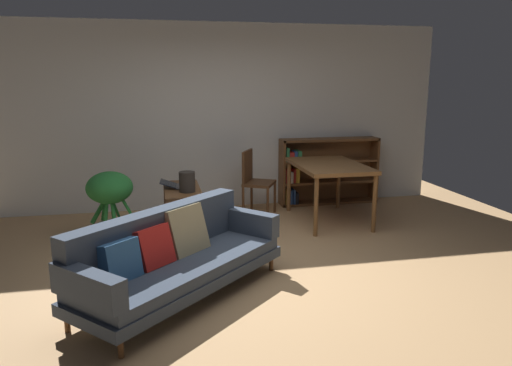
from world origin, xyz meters
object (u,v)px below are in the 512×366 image
object	(u,v)px
potted_floor_plant	(110,195)
dining_chair_near	(254,179)
open_laptop	(179,185)
dining_table	(329,170)
media_console	(183,213)
bookshelf	(323,171)
desk_speaker	(187,182)
fabric_couch	(174,256)

from	to	relation	value
potted_floor_plant	dining_chair_near	xyz separation A→B (m)	(1.91, 0.70, -0.03)
potted_floor_plant	dining_chair_near	distance (m)	2.03
open_laptop	dining_table	bearing A→B (deg)	4.19
media_console	bookshelf	xyz separation A→B (m)	(2.23, 1.19, 0.21)
desk_speaker	dining_chair_near	xyz separation A→B (m)	(1.00, 0.90, -0.19)
media_console	bookshelf	bearing A→B (deg)	27.96
media_console	dining_chair_near	xyz separation A→B (m)	(1.05, 0.72, 0.24)
dining_table	bookshelf	bearing A→B (deg)	75.00
fabric_couch	bookshelf	size ratio (longest dim) A/B	1.32
media_console	potted_floor_plant	distance (m)	0.89
open_laptop	bookshelf	world-z (taller)	bookshelf
potted_floor_plant	dining_chair_near	world-z (taller)	dining_chair_near
open_laptop	bookshelf	xyz separation A→B (m)	(2.27, 1.10, -0.12)
media_console	dining_chair_near	world-z (taller)	dining_chair_near
fabric_couch	dining_table	bearing A→B (deg)	41.93
open_laptop	potted_floor_plant	size ratio (longest dim) A/B	0.52
bookshelf	open_laptop	bearing A→B (deg)	-154.10
open_laptop	dining_chair_near	bearing A→B (deg)	30.29
open_laptop	bookshelf	size ratio (longest dim) A/B	0.28
dining_chair_near	bookshelf	xyz separation A→B (m)	(1.18, 0.47, -0.03)
open_laptop	potted_floor_plant	world-z (taller)	potted_floor_plant
fabric_couch	dining_chair_near	bearing A→B (deg)	63.02
dining_chair_near	desk_speaker	bearing A→B (deg)	-138.07
media_console	dining_chair_near	size ratio (longest dim) A/B	1.11
fabric_couch	dining_table	distance (m)	2.93
dining_chair_near	dining_table	bearing A→B (deg)	-27.68
dining_chair_near	fabric_couch	bearing A→B (deg)	-116.98
potted_floor_plant	dining_table	bearing A→B (deg)	4.32
potted_floor_plant	dining_chair_near	bearing A→B (deg)	20.17
media_console	dining_chair_near	bearing A→B (deg)	34.33
fabric_couch	potted_floor_plant	distance (m)	1.86
media_console	desk_speaker	xyz separation A→B (m)	(0.05, -0.18, 0.43)
open_laptop	potted_floor_plant	distance (m)	0.83
fabric_couch	dining_chair_near	xyz separation A→B (m)	(1.24, 2.43, 0.16)
potted_floor_plant	dining_table	distance (m)	2.84
fabric_couch	desk_speaker	bearing A→B (deg)	81.27
potted_floor_plant	bookshelf	distance (m)	3.30
open_laptop	desk_speaker	world-z (taller)	desk_speaker
dining_table	bookshelf	distance (m)	1.01
dining_chair_near	potted_floor_plant	bearing A→B (deg)	-159.83
bookshelf	dining_chair_near	bearing A→B (deg)	-158.43
bookshelf	media_console	bearing A→B (deg)	-152.04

